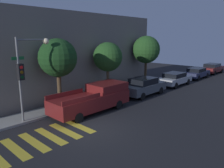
% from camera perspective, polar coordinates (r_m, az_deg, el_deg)
% --- Properties ---
extents(ground_plane, '(60.00, 60.00, 0.00)m').
position_cam_1_polar(ground_plane, '(12.16, -6.24, -11.79)').
color(ground_plane, black).
extents(sidewalk, '(26.00, 1.78, 0.14)m').
position_cam_1_polar(sidewalk, '(15.29, -16.29, -6.87)').
color(sidewalk, gray).
rests_on(sidewalk, ground).
extents(building_row, '(26.00, 6.00, 6.89)m').
position_cam_1_polar(building_row, '(18.43, -23.73, 6.51)').
color(building_row, slate).
rests_on(building_row, ground).
extents(crosswalk, '(5.81, 2.60, 0.00)m').
position_cam_1_polar(crosswalk, '(11.44, -19.75, -14.06)').
color(crosswalk, gold).
rests_on(crosswalk, ground).
extents(traffic_light_pole, '(2.31, 0.56, 4.93)m').
position_cam_1_polar(traffic_light_pole, '(13.25, -21.37, 4.37)').
color(traffic_light_pole, slate).
rests_on(traffic_light_pole, ground).
extents(pickup_truck, '(5.67, 2.02, 1.76)m').
position_cam_1_polar(pickup_truck, '(14.79, -4.71, -3.70)').
color(pickup_truck, maroon).
rests_on(pickup_truck, ground).
extents(sedan_near_corner, '(4.39, 1.86, 1.52)m').
position_cam_1_polar(sedan_near_corner, '(19.00, 8.29, -0.58)').
color(sedan_near_corner, '#4C5156').
rests_on(sedan_near_corner, ground).
extents(sedan_middle, '(4.38, 1.86, 1.34)m').
position_cam_1_polar(sedan_middle, '(23.64, 16.03, 1.37)').
color(sedan_middle, '#B7BABF').
rests_on(sedan_middle, ground).
extents(sedan_far_end, '(4.22, 1.78, 1.28)m').
position_cam_1_polar(sedan_far_end, '(28.59, 21.19, 2.75)').
color(sedan_far_end, '#2D3351').
rests_on(sedan_far_end, ground).
extents(sedan_tail_of_row, '(4.51, 1.82, 1.37)m').
position_cam_1_polar(sedan_tail_of_row, '(33.51, 24.71, 3.79)').
color(sedan_tail_of_row, maroon).
rests_on(sedan_tail_of_row, ground).
extents(tree_near_corner, '(2.58, 2.58, 4.87)m').
position_cam_1_polar(tree_near_corner, '(15.08, -13.96, 6.55)').
color(tree_near_corner, '#4C3823').
rests_on(tree_near_corner, ground).
extents(tree_midblock, '(2.41, 2.41, 4.55)m').
position_cam_1_polar(tree_midblock, '(18.08, -1.11, 7.03)').
color(tree_midblock, brown).
rests_on(tree_midblock, ground).
extents(tree_far_end, '(2.71, 2.71, 5.08)m').
position_cam_1_polar(tree_far_end, '(22.26, 8.92, 8.83)').
color(tree_far_end, '#4C3823').
rests_on(tree_far_end, ground).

